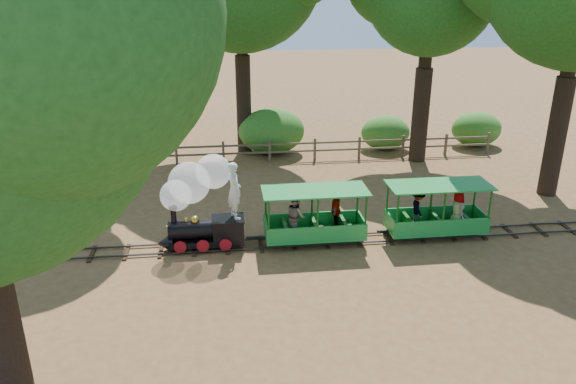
{
  "coord_description": "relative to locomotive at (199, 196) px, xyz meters",
  "views": [
    {
      "loc": [
        -3.04,
        -15.31,
        7.79
      ],
      "look_at": [
        -1.11,
        0.5,
        1.52
      ],
      "focal_mm": 35.0,
      "sensor_mm": 36.0,
      "label": 1
    }
  ],
  "objects": [
    {
      "name": "shrub_mid_w",
      "position": [
        2.99,
        9.23,
        -0.64
      ],
      "size": [
        3.0,
        2.31,
        2.08
      ],
      "primitive_type": "ellipsoid",
      "color": "#2D6B1E",
      "rests_on": "ground"
    },
    {
      "name": "carriage_front",
      "position": [
        3.4,
        -0.08,
        -0.88
      ],
      "size": [
        3.16,
        1.29,
        1.64
      ],
      "color": "#1F8E36",
      "rests_on": "track"
    },
    {
      "name": "shrub_mid_e",
      "position": [
        8.32,
        9.23,
        -0.89
      ],
      "size": [
        2.28,
        1.75,
        1.58
      ],
      "primitive_type": "ellipsoid",
      "color": "#2D6B1E",
      "rests_on": "ground"
    },
    {
      "name": "carriage_rear",
      "position": [
        7.25,
        -0.06,
        -0.92
      ],
      "size": [
        3.16,
        1.29,
        1.64
      ],
      "color": "#1F8E36",
      "rests_on": "track"
    },
    {
      "name": "ground",
      "position": [
        3.77,
        -0.07,
        -1.68
      ],
      "size": [
        90.0,
        90.0,
        0.0
      ],
      "primitive_type": "plane",
      "color": "brown",
      "rests_on": "ground"
    },
    {
      "name": "shrub_west",
      "position": [
        -5.22,
        9.23,
        -0.76
      ],
      "size": [
        2.65,
        2.04,
        1.83
      ],
      "primitive_type": "ellipsoid",
      "color": "#2D6B1E",
      "rests_on": "ground"
    },
    {
      "name": "fence",
      "position": [
        3.77,
        7.93,
        -1.1
      ],
      "size": [
        18.1,
        0.1,
        1.0
      ],
      "color": "brown",
      "rests_on": "ground"
    },
    {
      "name": "shrub_east",
      "position": [
        12.77,
        9.23,
        -0.86
      ],
      "size": [
        2.37,
        1.82,
        1.64
      ],
      "primitive_type": "ellipsoid",
      "color": "#2D6B1E",
      "rests_on": "ground"
    },
    {
      "name": "locomotive",
      "position": [
        0.0,
        0.0,
        0.0
      ],
      "size": [
        2.63,
        1.22,
        2.98
      ],
      "color": "black",
      "rests_on": "ground"
    },
    {
      "name": "track",
      "position": [
        3.77,
        -0.07,
        -1.61
      ],
      "size": [
        22.0,
        1.0,
        0.1
      ],
      "color": "#3F3D3A",
      "rests_on": "ground"
    }
  ]
}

